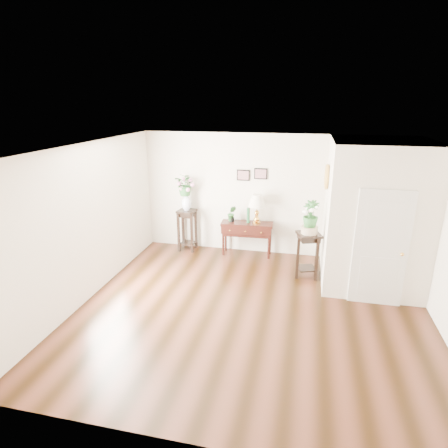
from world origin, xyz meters
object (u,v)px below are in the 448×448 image
(plant_stand_a, at_px, (187,230))
(plant_stand_b, at_px, (307,255))
(table_lamp, at_px, (257,209))
(console_table, at_px, (247,239))

(plant_stand_a, distance_m, plant_stand_b, 2.97)
(table_lamp, bearing_deg, console_table, 180.00)
(table_lamp, relative_size, plant_stand_a, 0.68)
(table_lamp, bearing_deg, plant_stand_b, -35.21)
(console_table, height_order, plant_stand_a, plant_stand_a)
(console_table, xyz_separation_m, table_lamp, (0.22, 0.00, 0.75))
(console_table, relative_size, table_lamp, 1.73)
(table_lamp, distance_m, plant_stand_a, 1.79)
(plant_stand_a, height_order, plant_stand_b, plant_stand_a)
(plant_stand_a, xyz_separation_m, plant_stand_b, (2.86, -0.83, -0.04))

